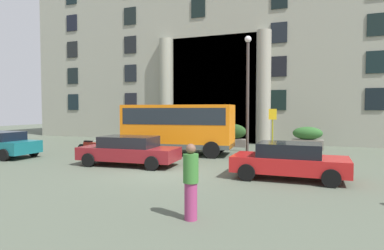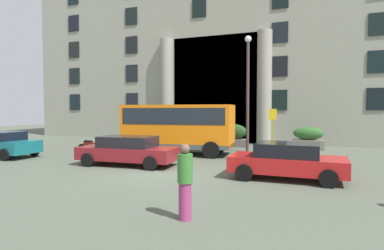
{
  "view_description": "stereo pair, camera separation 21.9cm",
  "coord_description": "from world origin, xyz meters",
  "px_view_note": "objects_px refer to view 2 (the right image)",
  "views": [
    {
      "loc": [
        5.89,
        -11.85,
        2.59
      ],
      "look_at": [
        -1.23,
        6.64,
        1.64
      ],
      "focal_mm": 30.62,
      "sensor_mm": 36.0,
      "label": 1
    },
    {
      "loc": [
        6.1,
        -11.77,
        2.59
      ],
      "look_at": [
        -1.23,
        6.64,
        1.64
      ],
      "focal_mm": 30.62,
      "sensor_mm": 36.0,
      "label": 2
    }
  ],
  "objects_px": {
    "hedge_planter_east": "(308,139)",
    "parked_compact_extra": "(128,150)",
    "bus_stop_sign": "(273,127)",
    "orange_minibus": "(179,125)",
    "parked_sedan_far": "(287,160)",
    "hedge_planter_far_east": "(233,136)",
    "parked_estate_mid": "(0,144)",
    "lamppost_plaza_centre": "(248,84)",
    "pedestrian_woman_with_bag": "(185,181)",
    "hedge_planter_entrance_left": "(140,133)",
    "scooter_by_planter": "(90,147)"
  },
  "relations": [
    {
      "from": "parked_estate_mid",
      "to": "lamppost_plaza_centre",
      "type": "height_order",
      "value": "lamppost_plaza_centre"
    },
    {
      "from": "parked_sedan_far",
      "to": "lamppost_plaza_centre",
      "type": "distance_m",
      "value": 8.52
    },
    {
      "from": "parked_sedan_far",
      "to": "lamppost_plaza_centre",
      "type": "xyz_separation_m",
      "value": [
        -3.04,
        7.18,
        3.42
      ]
    },
    {
      "from": "hedge_planter_entrance_left",
      "to": "hedge_planter_east",
      "type": "bearing_deg",
      "value": -1.53
    },
    {
      "from": "hedge_planter_far_east",
      "to": "scooter_by_planter",
      "type": "relative_size",
      "value": 1.01
    },
    {
      "from": "parked_compact_extra",
      "to": "orange_minibus",
      "type": "bearing_deg",
      "value": 77.99
    },
    {
      "from": "parked_compact_extra",
      "to": "parked_sedan_far",
      "type": "bearing_deg",
      "value": -7.1
    },
    {
      "from": "orange_minibus",
      "to": "lamppost_plaza_centre",
      "type": "bearing_deg",
      "value": 28.2
    },
    {
      "from": "hedge_planter_east",
      "to": "bus_stop_sign",
      "type": "bearing_deg",
      "value": -116.94
    },
    {
      "from": "parked_estate_mid",
      "to": "lamppost_plaza_centre",
      "type": "relative_size",
      "value": 0.6
    },
    {
      "from": "bus_stop_sign",
      "to": "hedge_planter_east",
      "type": "bearing_deg",
      "value": 63.06
    },
    {
      "from": "orange_minibus",
      "to": "parked_sedan_far",
      "type": "xyz_separation_m",
      "value": [
        6.54,
        -4.76,
        -1.0
      ]
    },
    {
      "from": "hedge_planter_entrance_left",
      "to": "parked_sedan_far",
      "type": "bearing_deg",
      "value": -39.31
    },
    {
      "from": "parked_estate_mid",
      "to": "orange_minibus",
      "type": "bearing_deg",
      "value": 27.65
    },
    {
      "from": "parked_compact_extra",
      "to": "pedestrian_woman_with_bag",
      "type": "height_order",
      "value": "pedestrian_woman_with_bag"
    },
    {
      "from": "parked_sedan_far",
      "to": "hedge_planter_far_east",
      "type": "bearing_deg",
      "value": 115.35
    },
    {
      "from": "orange_minibus",
      "to": "parked_estate_mid",
      "type": "relative_size",
      "value": 1.54
    },
    {
      "from": "parked_sedan_far",
      "to": "parked_estate_mid",
      "type": "relative_size",
      "value": 0.98
    },
    {
      "from": "hedge_planter_far_east",
      "to": "hedge_planter_entrance_left",
      "type": "height_order",
      "value": "hedge_planter_far_east"
    },
    {
      "from": "parked_sedan_far",
      "to": "parked_compact_extra",
      "type": "distance_m",
      "value": 7.17
    },
    {
      "from": "bus_stop_sign",
      "to": "pedestrian_woman_with_bag",
      "type": "height_order",
      "value": "bus_stop_sign"
    },
    {
      "from": "scooter_by_planter",
      "to": "lamppost_plaza_centre",
      "type": "height_order",
      "value": "lamppost_plaza_centre"
    },
    {
      "from": "pedestrian_woman_with_bag",
      "to": "hedge_planter_east",
      "type": "bearing_deg",
      "value": -65.18
    },
    {
      "from": "parked_compact_extra",
      "to": "pedestrian_woman_with_bag",
      "type": "distance_m",
      "value": 8.02
    },
    {
      "from": "hedge_planter_east",
      "to": "pedestrian_woman_with_bag",
      "type": "distance_m",
      "value": 15.45
    },
    {
      "from": "orange_minibus",
      "to": "pedestrian_woman_with_bag",
      "type": "relative_size",
      "value": 3.61
    },
    {
      "from": "parked_compact_extra",
      "to": "scooter_by_planter",
      "type": "relative_size",
      "value": 2.31
    },
    {
      "from": "hedge_planter_far_east",
      "to": "hedge_planter_entrance_left",
      "type": "distance_m",
      "value": 7.73
    },
    {
      "from": "hedge_planter_far_east",
      "to": "pedestrian_woman_with_bag",
      "type": "xyz_separation_m",
      "value": [
        2.83,
        -15.24,
        0.15
      ]
    },
    {
      "from": "hedge_planter_east",
      "to": "parked_compact_extra",
      "type": "xyz_separation_m",
      "value": [
        -7.52,
        -9.36,
        -0.01
      ]
    },
    {
      "from": "orange_minibus",
      "to": "hedge_planter_entrance_left",
      "type": "xyz_separation_m",
      "value": [
        -5.79,
        5.33,
        -1.01
      ]
    },
    {
      "from": "hedge_planter_far_east",
      "to": "pedestrian_woman_with_bag",
      "type": "relative_size",
      "value": 1.15
    },
    {
      "from": "parked_compact_extra",
      "to": "hedge_planter_entrance_left",
      "type": "bearing_deg",
      "value": 114.08
    },
    {
      "from": "hedge_planter_entrance_left",
      "to": "parked_compact_extra",
      "type": "height_order",
      "value": "hedge_planter_entrance_left"
    },
    {
      "from": "bus_stop_sign",
      "to": "lamppost_plaza_centre",
      "type": "distance_m",
      "value": 3.12
    },
    {
      "from": "hedge_planter_far_east",
      "to": "lamppost_plaza_centre",
      "type": "distance_m",
      "value": 4.48
    },
    {
      "from": "orange_minibus",
      "to": "hedge_planter_far_east",
      "type": "bearing_deg",
      "value": 62.16
    },
    {
      "from": "hedge_planter_east",
      "to": "parked_compact_extra",
      "type": "height_order",
      "value": "hedge_planter_east"
    },
    {
      "from": "hedge_planter_entrance_left",
      "to": "pedestrian_woman_with_bag",
      "type": "bearing_deg",
      "value": -55.99
    },
    {
      "from": "bus_stop_sign",
      "to": "hedge_planter_entrance_left",
      "type": "xyz_separation_m",
      "value": [
        -10.91,
        3.83,
        -0.94
      ]
    },
    {
      "from": "parked_compact_extra",
      "to": "scooter_by_planter",
      "type": "xyz_separation_m",
      "value": [
        -3.87,
        2.09,
        -0.24
      ]
    },
    {
      "from": "hedge_planter_far_east",
      "to": "scooter_by_planter",
      "type": "height_order",
      "value": "hedge_planter_far_east"
    },
    {
      "from": "bus_stop_sign",
      "to": "scooter_by_planter",
      "type": "xyz_separation_m",
      "value": [
        -9.61,
        -3.78,
        -1.16
      ]
    },
    {
      "from": "hedge_planter_entrance_left",
      "to": "parked_compact_extra",
      "type": "relative_size",
      "value": 0.36
    },
    {
      "from": "orange_minibus",
      "to": "bus_stop_sign",
      "type": "bearing_deg",
      "value": 9.92
    },
    {
      "from": "hedge_planter_entrance_left",
      "to": "orange_minibus",
      "type": "bearing_deg",
      "value": -42.66
    },
    {
      "from": "bus_stop_sign",
      "to": "parked_compact_extra",
      "type": "distance_m",
      "value": 8.27
    },
    {
      "from": "parked_sedan_far",
      "to": "parked_compact_extra",
      "type": "bearing_deg",
      "value": 176.79
    },
    {
      "from": "orange_minibus",
      "to": "parked_estate_mid",
      "type": "bearing_deg",
      "value": -157.67
    },
    {
      "from": "parked_sedan_far",
      "to": "orange_minibus",
      "type": "bearing_deg",
      "value": 143.88
    }
  ]
}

